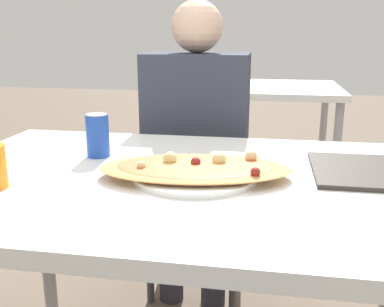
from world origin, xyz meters
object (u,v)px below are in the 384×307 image
soda_can (98,135)px  pizza_main (196,169)px  dining_table (189,201)px  chair_far_seated (200,173)px  person_seated (196,130)px

soda_can → pizza_main: bearing=-24.6°
dining_table → chair_far_seated: (-0.09, 0.76, -0.17)m
pizza_main → person_seated: bearing=99.1°
dining_table → pizza_main: size_ratio=2.67×
chair_far_seated → pizza_main: chair_far_seated is taller
dining_table → pizza_main: pizza_main is taller
chair_far_seated → pizza_main: (0.10, -0.77, 0.26)m
person_seated → pizza_main: size_ratio=2.37×
dining_table → person_seated: size_ratio=1.13×
pizza_main → dining_table: bearing=161.5°
person_seated → pizza_main: (0.10, -0.66, 0.05)m
chair_far_seated → person_seated: (-0.00, -0.11, 0.21)m
dining_table → person_seated: person_seated is taller
person_seated → soda_can: 0.56m
chair_far_seated → soda_can: 0.72m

